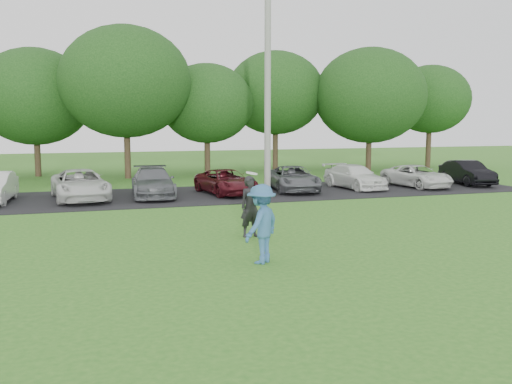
# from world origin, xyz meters

# --- Properties ---
(ground) EXTENTS (100.00, 100.00, 0.00)m
(ground) POSITION_xyz_m (0.00, 0.00, 0.00)
(ground) COLOR #2E6E1F
(ground) RESTS_ON ground
(parking_lot) EXTENTS (32.00, 6.50, 0.03)m
(parking_lot) POSITION_xyz_m (0.00, 13.00, 0.01)
(parking_lot) COLOR black
(parking_lot) RESTS_ON ground
(utility_pole) EXTENTS (0.28, 0.28, 9.69)m
(utility_pole) POSITION_xyz_m (3.27, 12.12, 4.84)
(utility_pole) COLOR gray
(utility_pole) RESTS_ON ground
(frisbee_player) EXTENTS (1.36, 1.31, 2.15)m
(frisbee_player) POSITION_xyz_m (-0.78, 0.62, 0.93)
(frisbee_player) COLOR #356697
(frisbee_player) RESTS_ON ground
(camera_bystander) EXTENTS (0.69, 0.50, 1.75)m
(camera_bystander) POSITION_xyz_m (-0.13, 3.57, 0.88)
(camera_bystander) COLOR black
(camera_bystander) RESTS_ON ground
(parked_cars) EXTENTS (30.79, 4.72, 1.26)m
(parked_cars) POSITION_xyz_m (0.00, 12.89, 0.62)
(parked_cars) COLOR black
(parked_cars) RESTS_ON parking_lot
(tree_row) EXTENTS (42.39, 9.85, 8.64)m
(tree_row) POSITION_xyz_m (1.51, 22.76, 4.91)
(tree_row) COLOR #38281C
(tree_row) RESTS_ON ground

